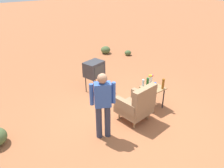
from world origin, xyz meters
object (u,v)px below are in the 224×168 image
Objects in this scene: tv_on_stand at (94,69)px; bottle_tall_amber at (163,84)px; armchair at (137,104)px; bottle_short_clear at (143,83)px; soda_can_blue at (155,85)px; flower_vase at (151,78)px; person_standing at (103,103)px; side_table at (153,90)px; bottle_wine_green at (147,83)px.

bottle_tall_amber is at bearing 114.69° from tv_on_stand.
armchair reaches higher than bottle_short_clear.
tv_on_stand is at bearing -64.51° from soda_can_blue.
armchair reaches higher than flower_vase.
soda_can_blue is at bearing 115.49° from tv_on_stand.
flower_vase is at bearing -89.15° from bottle_tall_amber.
flower_vase is (-1.99, -0.45, -0.14)m from person_standing.
soda_can_blue reaches higher than side_table.
soda_can_blue is (-0.08, 0.00, 0.16)m from side_table.
person_standing is at bearing -0.15° from bottle_tall_amber.
bottle_tall_amber is 1.13× the size of flower_vase.
soda_can_blue is 0.28m from bottle_wine_green.
person_standing is at bearing 6.25° from soda_can_blue.
soda_can_blue is 0.34m from bottle_short_clear.
person_standing reaches higher than tv_on_stand.
side_table is 1.99m from tv_on_stand.
soda_can_blue is (-0.87, -0.22, 0.21)m from armchair.
person_standing is 1.69m from bottle_wine_green.
side_table is at bearing 128.45° from bottle_short_clear.
flower_vase is at bearing -177.30° from bottle_short_clear.
tv_on_stand is 2.23m from bottle_tall_amber.
bottle_wine_green is at bearing 87.34° from bottle_short_clear.
side_table is 3.25× the size of bottle_short_clear.
bottle_short_clear is 0.75× the size of flower_vase.
tv_on_stand is 1.70m from bottle_short_clear.
side_table is (-0.80, -0.22, 0.05)m from armchair.
side_table is 1.90m from person_standing.
side_table is 2.45× the size of flower_vase.
bottle_wine_green reaches higher than side_table.
soda_can_blue is 0.24m from bottle_tall_amber.
person_standing is (1.85, 0.21, 0.39)m from side_table.
side_table is at bearing -56.05° from bottle_tall_amber.
side_table is 0.63× the size of tv_on_stand.
bottle_wine_green reaches higher than bottle_short_clear.
armchair is 3.53× the size of bottle_tall_amber.
armchair is at bearing 35.37° from bottle_short_clear.
tv_on_stand reaches higher than flower_vase.
armchair is 1.08m from flower_vase.
tv_on_stand is (-0.01, -2.03, 0.28)m from armchair.
armchair is at bearing 179.69° from person_standing.
bottle_tall_amber is (-0.94, -0.00, 0.30)m from armchair.
person_standing reaches higher than bottle_short_clear.
armchair is at bearing 15.28° from side_table.
bottle_wine_green reaches higher than bottle_tall_amber.
side_table is 2.16× the size of bottle_tall_amber.
person_standing is 5.12× the size of bottle_wine_green.
armchair is 1.63× the size of side_table.
bottle_short_clear is at bearing -165.45° from person_standing.
tv_on_stand is 3.43× the size of bottle_tall_amber.
bottle_tall_amber is (-0.07, 0.22, 0.09)m from soda_can_blue.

